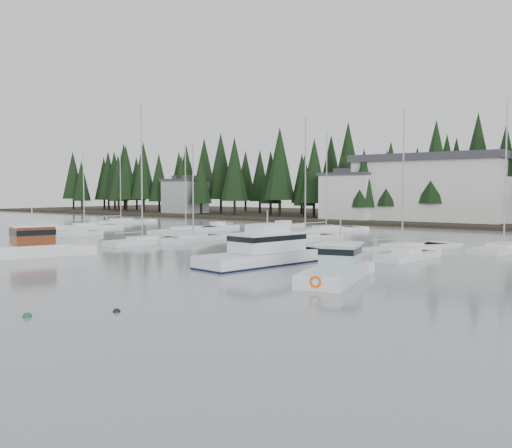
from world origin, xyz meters
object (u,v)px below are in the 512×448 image
at_px(sailboat_4, 305,241).
at_px(runabout_1, 407,258).
at_px(sailboat_8, 326,231).
at_px(sailboat_0, 402,251).
at_px(sailboat_1, 121,223).
at_px(cabin_cruiser_center, 264,255).
at_px(lobster_boat_brown, 13,250).
at_px(sailboat_2, 193,241).
at_px(sailboat_12, 143,243).
at_px(runabout_0, 78,235).
at_px(house_west, 351,195).
at_px(house_far_west, 185,195).
at_px(runabout_4, 218,228).
at_px(sailboat_9, 84,228).
at_px(sailboat_11, 186,232).
at_px(harbor_inn, 443,188).
at_px(runabout_3, 283,227).
at_px(sailboat_10, 504,251).
at_px(lobster_boat_teal, 335,272).

xyz_separation_m(sailboat_4, runabout_1, (14.96, -8.80, 0.05)).
distance_m(sailboat_4, sailboat_8, 15.21).
relative_size(sailboat_0, sailboat_1, 0.98).
bearing_deg(cabin_cruiser_center, lobster_boat_brown, 123.81).
xyz_separation_m(sailboat_2, sailboat_8, (3.65, 21.68, 0.01)).
distance_m(sailboat_2, sailboat_12, 5.50).
relative_size(lobster_boat_brown, sailboat_0, 0.82).
xyz_separation_m(sailboat_0, runabout_0, (-38.15, -6.56, 0.07)).
bearing_deg(house_west, cabin_cruiser_center, -68.41).
bearing_deg(house_far_west, runabout_4, -40.20).
bearing_deg(house_west, sailboat_9, -119.11).
distance_m(house_west, sailboat_9, 45.20).
bearing_deg(sailboat_9, sailboat_11, -57.16).
relative_size(harbor_inn, sailboat_0, 2.26).
bearing_deg(sailboat_2, house_far_west, 31.98).
height_order(cabin_cruiser_center, runabout_4, cabin_cruiser_center).
distance_m(cabin_cruiser_center, runabout_1, 11.69).
relative_size(runabout_1, runabout_3, 0.98).
xyz_separation_m(sailboat_9, runabout_4, (15.86, 10.88, 0.07)).
height_order(house_far_west, sailboat_10, sailboat_10).
relative_size(sailboat_8, runabout_3, 2.03).
distance_m(sailboat_1, runabout_1, 60.89).
distance_m(sailboat_1, runabout_3, 28.97).
height_order(sailboat_9, runabout_1, sailboat_9).
xyz_separation_m(house_west, sailboat_1, (-28.46, -27.22, -4.58)).
bearing_deg(sailboat_9, sailboat_4, -66.50).
height_order(cabin_cruiser_center, sailboat_4, sailboat_4).
bearing_deg(sailboat_10, sailboat_12, 125.20).
bearing_deg(lobster_boat_teal, house_west, 12.29).
distance_m(lobster_boat_teal, sailboat_10, 23.84).
relative_size(sailboat_12, runabout_0, 2.78).
relative_size(sailboat_2, sailboat_10, 0.79).
bearing_deg(sailboat_9, sailboat_1, 49.63).
relative_size(sailboat_10, runabout_4, 2.58).
xyz_separation_m(sailboat_8, sailboat_12, (-6.09, -26.61, 0.02)).
distance_m(sailboat_2, sailboat_10, 30.38).
relative_size(lobster_boat_brown, runabout_3, 1.60).
xyz_separation_m(sailboat_0, runabout_1, (2.53, -5.16, 0.07)).
height_order(sailboat_4, runabout_3, sailboat_4).
bearing_deg(house_west, sailboat_1, -136.28).
bearing_deg(house_far_west, sailboat_1, -65.14).
relative_size(sailboat_0, sailboat_8, 0.96).
bearing_deg(runabout_4, sailboat_1, 99.47).
xyz_separation_m(house_far_west, sailboat_12, (44.64, -52.18, -4.31)).
xyz_separation_m(cabin_cruiser_center, sailboat_12, (-19.39, 5.49, -0.59)).
xyz_separation_m(runabout_0, runabout_3, (11.10, 27.50, 0.00)).
distance_m(sailboat_11, runabout_4, 7.43).
xyz_separation_m(sailboat_1, sailboat_11, (23.27, -8.58, -0.02)).
xyz_separation_m(harbor_inn, runabout_3, (-15.35, -23.75, -5.64)).
height_order(runabout_1, runabout_4, same).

